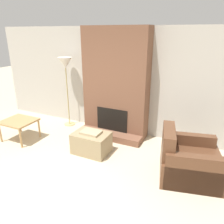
# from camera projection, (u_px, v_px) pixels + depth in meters

# --- Properties ---
(ground_plane) EXTENTS (24.00, 24.00, 0.00)m
(ground_plane) POSITION_uv_depth(u_px,v_px,m) (43.00, 200.00, 3.40)
(ground_plane) COLOR beige
(wall_back) EXTENTS (7.45, 0.06, 2.60)m
(wall_back) POSITION_uv_depth(u_px,v_px,m) (120.00, 81.00, 5.43)
(wall_back) COLOR #BCB7AD
(wall_back) RESTS_ON ground_plane
(fireplace) EXTENTS (1.60, 0.73, 2.60)m
(fireplace) POSITION_uv_depth(u_px,v_px,m) (115.00, 86.00, 5.23)
(fireplace) COLOR brown
(fireplace) RESTS_ON ground_plane
(ottoman) EXTENTS (0.75, 0.54, 0.50)m
(ottoman) POSITION_uv_depth(u_px,v_px,m) (91.00, 142.00, 4.68)
(ottoman) COLOR #998460
(ottoman) RESTS_ON ground_plane
(armchair) EXTENTS (1.21, 1.15, 0.90)m
(armchair) POSITION_uv_depth(u_px,v_px,m) (186.00, 162.00, 3.88)
(armchair) COLOR brown
(armchair) RESTS_ON ground_plane
(side_table) EXTENTS (0.74, 0.66, 0.50)m
(side_table) POSITION_uv_depth(u_px,v_px,m) (19.00, 123.00, 5.17)
(side_table) COLOR tan
(side_table) RESTS_ON ground_plane
(floor_lamp_left) EXTENTS (0.37, 0.37, 1.85)m
(floor_lamp_left) POSITION_uv_depth(u_px,v_px,m) (65.00, 67.00, 5.62)
(floor_lamp_left) COLOR tan
(floor_lamp_left) RESTS_ON ground_plane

